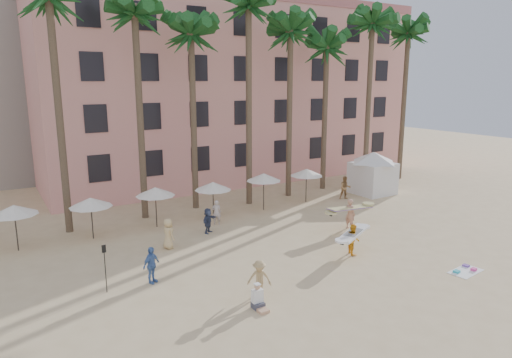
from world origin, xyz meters
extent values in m
plane|color=#D1B789|center=(0.00, 0.00, 0.00)|extent=(120.00, 120.00, 0.00)
cube|color=#DD9487|center=(7.00, 26.00, 8.00)|extent=(35.00, 14.00, 16.00)
cylinder|color=brown|center=(-10.00, 14.50, 7.00)|extent=(0.44, 0.44, 14.00)
cylinder|color=brown|center=(-5.00, 15.00, 6.75)|extent=(0.44, 0.44, 13.50)
cylinder|color=brown|center=(-1.00, 15.50, 6.25)|extent=(0.44, 0.44, 12.50)
cylinder|color=brown|center=(3.00, 14.50, 7.25)|extent=(0.44, 0.44, 14.50)
cylinder|color=brown|center=(7.00, 15.00, 6.50)|extent=(0.44, 0.44, 13.00)
cylinder|color=brown|center=(11.00, 15.50, 6.00)|extent=(0.44, 0.44, 12.00)
cylinder|color=brown|center=(15.00, 14.50, 7.00)|extent=(0.44, 0.44, 14.00)
cylinder|color=brown|center=(20.00, 15.00, 6.75)|extent=(0.44, 0.44, 13.50)
cylinder|color=#332B23|center=(-13.00, 12.50, 1.25)|extent=(0.07, 0.07, 2.50)
cone|color=white|center=(-13.00, 12.50, 2.35)|extent=(2.50, 2.50, 0.55)
cylinder|color=#332B23|center=(-9.00, 12.40, 1.20)|extent=(0.07, 0.07, 2.40)
cone|color=white|center=(-9.00, 12.40, 2.25)|extent=(2.50, 2.50, 0.55)
cylinder|color=#332B23|center=(-5.00, 12.60, 1.25)|extent=(0.07, 0.07, 2.50)
cone|color=white|center=(-5.00, 12.60, 2.35)|extent=(2.50, 2.50, 0.55)
cylinder|color=#332B23|center=(-1.00, 12.50, 1.20)|extent=(0.07, 0.07, 2.40)
cone|color=white|center=(-1.00, 12.50, 2.25)|extent=(2.50, 2.50, 0.55)
cylinder|color=#332B23|center=(3.00, 12.40, 1.30)|extent=(0.07, 0.07, 2.60)
cone|color=white|center=(3.00, 12.40, 2.45)|extent=(2.50, 2.50, 0.55)
cylinder|color=#332B23|center=(7.00, 12.60, 1.25)|extent=(0.07, 0.07, 2.50)
cone|color=white|center=(7.00, 12.60, 2.35)|extent=(2.50, 2.50, 0.55)
cube|color=silver|center=(13.42, 11.98, 1.30)|extent=(3.09, 3.09, 2.60)
cone|color=silver|center=(13.42, 11.98, 3.05)|extent=(4.63, 4.63, 0.90)
cube|color=white|center=(5.79, -2.08, 0.01)|extent=(1.91, 1.22, 0.02)
cube|color=#2AA7B8|center=(5.27, -1.95, 0.07)|extent=(0.33, 0.29, 0.10)
cube|color=#E84097|center=(6.21, -2.23, 0.08)|extent=(0.31, 0.25, 0.12)
cube|color=#6A429E|center=(6.35, -1.71, 0.06)|extent=(0.30, 0.33, 0.08)
imported|color=tan|center=(5.41, 5.91, 0.98)|extent=(0.59, 0.79, 1.97)
cube|color=#CDC580|center=(5.41, 5.91, 1.38)|extent=(3.50, 1.07, 0.40)
imported|color=orange|center=(2.62, 2.60, 0.84)|extent=(0.86, 0.97, 1.68)
cube|color=white|center=(2.62, 2.60, 1.17)|extent=(2.91, 1.85, 0.30)
imported|color=#4D73B3|center=(-7.95, 4.67, 0.88)|extent=(1.10, 0.90, 1.76)
imported|color=#D4B377|center=(-5.71, 8.50, 0.87)|extent=(0.73, 0.96, 1.74)
imported|color=#9E7142|center=(10.18, 11.69, 0.92)|extent=(1.12, 1.04, 1.85)
imported|color=beige|center=(-1.44, 11.11, 0.82)|extent=(0.71, 0.61, 1.63)
imported|color=tan|center=(-4.33, 0.97, 0.82)|extent=(1.21, 1.13, 1.64)
imported|color=#353F5D|center=(-2.65, 9.82, 0.79)|extent=(1.45, 1.26, 1.58)
cylinder|color=black|center=(-10.00, 4.76, 1.05)|extent=(0.04, 0.04, 2.10)
cube|color=black|center=(-10.00, 4.76, 2.05)|extent=(0.18, 0.03, 0.35)
cube|color=#3F3F4C|center=(-4.96, 0.04, 0.13)|extent=(0.47, 0.44, 0.25)
cube|color=tan|center=(-4.96, -0.32, 0.06)|extent=(0.42, 0.47, 0.13)
cube|color=white|center=(-4.96, 0.10, 0.52)|extent=(0.46, 0.27, 0.58)
sphere|color=tan|center=(-4.96, 0.10, 0.94)|extent=(0.25, 0.25, 0.25)
camera|label=1|loc=(-13.96, -14.82, 9.27)|focal=32.00mm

